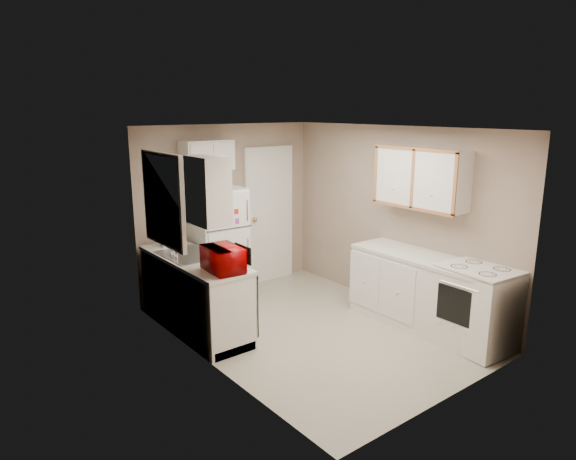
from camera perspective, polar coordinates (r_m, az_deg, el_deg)
floor at (r=6.33m, az=2.84°, el=-11.01°), size 3.80×3.80×0.00m
ceiling at (r=5.77m, az=3.12°, el=11.23°), size 3.80×3.80×0.00m
wall_left at (r=5.16m, az=-8.87°, el=-2.72°), size 3.80×3.80×0.00m
wall_right at (r=6.92m, az=11.77°, el=1.31°), size 3.80×3.80×0.00m
wall_back at (r=7.44m, az=-6.66°, el=2.36°), size 2.80×2.80×0.00m
wall_front at (r=4.73m, az=18.29°, el=-4.76°), size 2.80×2.80×0.00m
left_counter at (r=6.28m, az=-10.28°, el=-7.00°), size 0.60×1.80×0.90m
dishwasher at (r=5.92m, az=-5.04°, el=-7.72°), size 0.03×0.58×0.72m
sink at (r=6.28m, az=-11.08°, el=-3.09°), size 0.54×0.74×0.16m
microwave at (r=5.56m, az=-7.19°, el=-3.08°), size 0.51×0.31×0.33m
soap_bottle at (r=6.68m, az=-13.59°, el=-0.97°), size 0.10×0.10×0.20m
window_blinds at (r=6.00m, az=-13.61°, el=3.28°), size 0.10×0.98×1.08m
upper_cabinet_left at (r=5.29m, az=-8.86°, el=4.35°), size 0.30×0.45×0.70m
refrigerator at (r=7.02m, az=-7.83°, el=-1.76°), size 0.68×0.67×1.59m
cabinet_over_fridge at (r=7.00m, az=-9.01°, el=8.20°), size 0.70×0.30×0.40m
interior_door at (r=7.82m, az=-2.10°, el=1.64°), size 0.86×0.06×2.08m
right_counter at (r=6.42m, az=15.17°, el=-6.81°), size 0.60×2.00×0.90m
stove at (r=6.10m, az=20.24°, el=-8.08°), size 0.69×0.83×0.94m
upper_cabinet_right at (r=6.39m, az=14.58°, el=5.64°), size 0.30×1.20×0.70m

